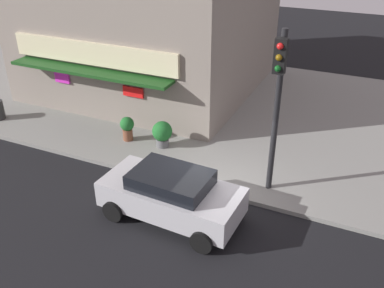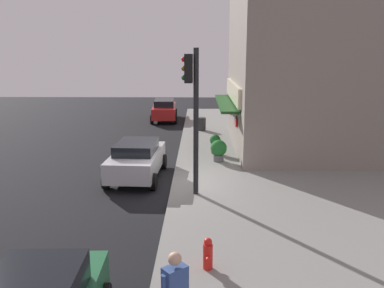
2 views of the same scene
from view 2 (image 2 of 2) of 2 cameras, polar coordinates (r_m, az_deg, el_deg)
name	(u,v)px [view 2 (image 2 of 2)]	position (r m, az deg, el deg)	size (l,w,h in m)	color
ground_plane	(172,186)	(15.76, -2.81, -5.90)	(61.01, 61.01, 0.00)	black
sidewalk	(340,185)	(16.60, 20.11, -5.44)	(40.68, 12.91, 0.15)	gray
corner_building	(328,66)	(22.44, 18.49, 10.38)	(9.88, 10.43, 8.38)	gray
traffic_light	(193,103)	(13.75, 0.12, 5.82)	(0.32, 0.58, 5.04)	black
fire_hydrant	(208,254)	(9.71, 2.24, -15.14)	(0.47, 0.23, 0.76)	red
trash_can	(201,124)	(25.83, 1.34, 2.83)	(0.54, 0.54, 0.81)	#2D2D2D
potted_plant_by_doorway	(215,143)	(19.93, 3.26, 0.18)	(0.54, 0.54, 0.94)	brown
potted_plant_by_window	(219,149)	(18.53, 3.76, -0.77)	(0.75, 0.75, 0.99)	#59595B
parked_car_silver	(137,159)	(16.64, -7.75, -2.10)	(4.12, 2.18, 1.51)	#B7B7BC
parked_car_red	(164,109)	(30.49, -3.91, 4.86)	(4.64, 2.10, 1.55)	#AD1E1E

